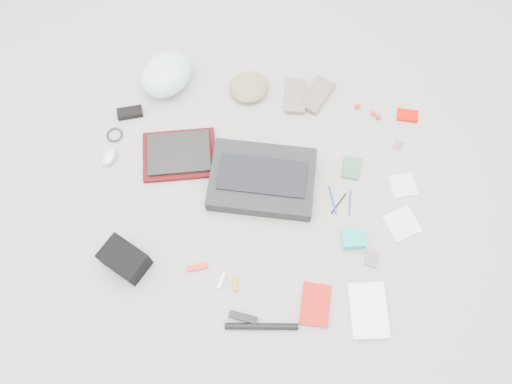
% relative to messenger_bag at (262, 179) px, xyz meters
% --- Properties ---
extents(ground_plane, '(4.00, 4.00, 0.00)m').
position_rel_messenger_bag_xyz_m(ground_plane, '(-0.01, -0.07, -0.04)').
color(ground_plane, gray).
extents(messenger_bag, '(0.51, 0.38, 0.08)m').
position_rel_messenger_bag_xyz_m(messenger_bag, '(0.00, 0.00, 0.00)').
color(messenger_bag, black).
rests_on(messenger_bag, ground_plane).
extents(bag_flap, '(0.41, 0.22, 0.01)m').
position_rel_messenger_bag_xyz_m(bag_flap, '(0.00, 0.00, 0.05)').
color(bag_flap, black).
rests_on(bag_flap, messenger_bag).
extents(laptop_sleeve, '(0.41, 0.35, 0.02)m').
position_rel_messenger_bag_xyz_m(laptop_sleeve, '(-0.42, 0.05, -0.03)').
color(laptop_sleeve, '#46090B').
rests_on(laptop_sleeve, ground_plane).
extents(laptop, '(0.35, 0.29, 0.02)m').
position_rel_messenger_bag_xyz_m(laptop, '(-0.42, 0.05, -0.01)').
color(laptop, black).
rests_on(laptop, laptop_sleeve).
extents(bike_helmet, '(0.32, 0.35, 0.17)m').
position_rel_messenger_bag_xyz_m(bike_helmet, '(-0.58, 0.44, 0.04)').
color(bike_helmet, '#B1E0E1').
rests_on(bike_helmet, ground_plane).
extents(beanie, '(0.25, 0.24, 0.07)m').
position_rel_messenger_bag_xyz_m(beanie, '(-0.17, 0.49, -0.01)').
color(beanie, '#7F6C51').
rests_on(beanie, ground_plane).
extents(mitten_left, '(0.13, 0.21, 0.03)m').
position_rel_messenger_bag_xyz_m(mitten_left, '(0.07, 0.50, -0.02)').
color(mitten_left, '#79665C').
rests_on(mitten_left, ground_plane).
extents(mitten_right, '(0.17, 0.23, 0.03)m').
position_rel_messenger_bag_xyz_m(mitten_right, '(0.17, 0.52, -0.02)').
color(mitten_right, '#705E4F').
rests_on(mitten_right, ground_plane).
extents(power_brick, '(0.13, 0.10, 0.03)m').
position_rel_messenger_bag_xyz_m(power_brick, '(-0.72, 0.23, -0.02)').
color(power_brick, black).
rests_on(power_brick, ground_plane).
extents(cable_coil, '(0.08, 0.08, 0.01)m').
position_rel_messenger_bag_xyz_m(cable_coil, '(-0.76, 0.10, -0.03)').
color(cable_coil, black).
rests_on(cable_coil, ground_plane).
extents(mouse, '(0.07, 0.11, 0.04)m').
position_rel_messenger_bag_xyz_m(mouse, '(-0.74, -0.02, -0.02)').
color(mouse, '#B5B5B5').
rests_on(mouse, ground_plane).
extents(camera_bag, '(0.22, 0.19, 0.12)m').
position_rel_messenger_bag_xyz_m(camera_bag, '(-0.50, -0.50, 0.02)').
color(camera_bag, black).
rests_on(camera_bag, ground_plane).
extents(multitool, '(0.09, 0.06, 0.01)m').
position_rel_messenger_bag_xyz_m(multitool, '(-0.19, -0.46, -0.03)').
color(multitool, red).
rests_on(multitool, ground_plane).
extents(toiletry_tube_white, '(0.03, 0.07, 0.02)m').
position_rel_messenger_bag_xyz_m(toiletry_tube_white, '(-0.08, -0.50, -0.03)').
color(toiletry_tube_white, silver).
rests_on(toiletry_tube_white, ground_plane).
extents(toiletry_tube_orange, '(0.04, 0.07, 0.02)m').
position_rel_messenger_bag_xyz_m(toiletry_tube_orange, '(-0.01, -0.50, -0.03)').
color(toiletry_tube_orange, orange).
rests_on(toiletry_tube_orange, ground_plane).
extents(u_lock, '(0.12, 0.04, 0.02)m').
position_rel_messenger_bag_xyz_m(u_lock, '(0.05, -0.63, -0.03)').
color(u_lock, black).
rests_on(u_lock, ground_plane).
extents(bike_pump, '(0.31, 0.09, 0.03)m').
position_rel_messenger_bag_xyz_m(bike_pump, '(0.13, -0.65, -0.03)').
color(bike_pump, black).
rests_on(bike_pump, ground_plane).
extents(book_red, '(0.13, 0.19, 0.02)m').
position_rel_messenger_bag_xyz_m(book_red, '(0.34, -0.51, -0.03)').
color(book_red, red).
rests_on(book_red, ground_plane).
extents(book_white, '(0.21, 0.26, 0.02)m').
position_rel_messenger_bag_xyz_m(book_white, '(0.56, -0.49, -0.03)').
color(book_white, white).
rests_on(book_white, ground_plane).
extents(notepad, '(0.08, 0.11, 0.01)m').
position_rel_messenger_bag_xyz_m(notepad, '(0.40, 0.16, -0.03)').
color(notepad, '#345D3B').
rests_on(notepad, ground_plane).
extents(pen_blue, '(0.06, 0.14, 0.01)m').
position_rel_messenger_bag_xyz_m(pen_blue, '(0.34, -0.02, -0.04)').
color(pen_blue, navy).
rests_on(pen_blue, ground_plane).
extents(pen_black, '(0.06, 0.12, 0.01)m').
position_rel_messenger_bag_xyz_m(pen_black, '(0.37, -0.03, -0.04)').
color(pen_black, black).
rests_on(pen_black, ground_plane).
extents(pen_navy, '(0.02, 0.12, 0.01)m').
position_rel_messenger_bag_xyz_m(pen_navy, '(0.42, -0.01, -0.04)').
color(pen_navy, navy).
rests_on(pen_navy, ground_plane).
extents(accordion_wallet, '(0.12, 0.10, 0.05)m').
position_rel_messenger_bag_xyz_m(accordion_wallet, '(0.45, -0.19, -0.02)').
color(accordion_wallet, '#0EB2B3').
rests_on(accordion_wallet, ground_plane).
extents(card_deck, '(0.06, 0.08, 0.01)m').
position_rel_messenger_bag_xyz_m(card_deck, '(0.55, -0.26, -0.03)').
color(card_deck, slate).
rests_on(card_deck, ground_plane).
extents(napkin_top, '(0.15, 0.15, 0.01)m').
position_rel_messenger_bag_xyz_m(napkin_top, '(0.65, 0.13, -0.04)').
color(napkin_top, beige).
rests_on(napkin_top, ground_plane).
extents(napkin_bottom, '(0.19, 0.19, 0.01)m').
position_rel_messenger_bag_xyz_m(napkin_bottom, '(0.66, -0.07, -0.04)').
color(napkin_bottom, silver).
rests_on(napkin_bottom, ground_plane).
extents(lollipop_a, '(0.03, 0.03, 0.03)m').
position_rel_messenger_bag_xyz_m(lollipop_a, '(0.38, 0.50, -0.03)').
color(lollipop_a, red).
rests_on(lollipop_a, ground_plane).
extents(lollipop_b, '(0.03, 0.03, 0.03)m').
position_rel_messenger_bag_xyz_m(lollipop_b, '(0.47, 0.48, -0.03)').
color(lollipop_b, '#B41F20').
rests_on(lollipop_b, ground_plane).
extents(lollipop_c, '(0.03, 0.03, 0.03)m').
position_rel_messenger_bag_xyz_m(lollipop_c, '(0.49, 0.46, -0.03)').
color(lollipop_c, maroon).
rests_on(lollipop_c, ground_plane).
extents(altoids_tin, '(0.10, 0.07, 0.02)m').
position_rel_messenger_bag_xyz_m(altoids_tin, '(0.63, 0.50, -0.03)').
color(altoids_tin, red).
rests_on(altoids_tin, ground_plane).
extents(stamp_sheet, '(0.06, 0.06, 0.00)m').
position_rel_messenger_bag_xyz_m(stamp_sheet, '(0.61, 0.33, -0.04)').
color(stamp_sheet, '#865877').
rests_on(stamp_sheet, ground_plane).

